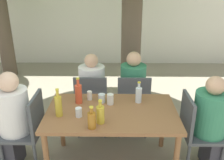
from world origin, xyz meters
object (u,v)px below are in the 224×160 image
object	(u,v)px
oil_cruet_4	(100,114)
person_seated_2	(93,94)
amber_bottle_0	(92,120)
water_bottle_1	(139,94)
person_seated_0	(8,126)
person_seated_1	(216,129)
drinking_glass_2	(110,99)
patio_chair_0	(29,127)
dining_table_front	(112,117)
soda_bottle_3	(79,93)
drinking_glass_0	(102,98)
person_seated_3	(132,93)
patio_chair_3	(133,101)
drinking_glass_1	(90,95)
patio_chair_2	(92,101)
drinking_glass_3	(79,112)
oil_cruet_2	(58,105)
patio_chair_1	(195,128)

from	to	relation	value
oil_cruet_4	person_seated_2	bearing A→B (deg)	98.93
amber_bottle_0	water_bottle_1	world-z (taller)	water_bottle_1
person_seated_0	person_seated_1	size ratio (longest dim) A/B	1.03
person_seated_2	drinking_glass_2	distance (m)	0.85
patio_chair_0	amber_bottle_0	world-z (taller)	amber_bottle_0
dining_table_front	soda_bottle_3	distance (m)	0.48
amber_bottle_0	drinking_glass_0	distance (m)	0.56
person_seated_2	person_seated_3	world-z (taller)	person_seated_3
patio_chair_3	drinking_glass_1	bearing A→B (deg)	35.10
person_seated_0	water_bottle_1	xyz separation A→B (m)	(1.52, 0.22, 0.31)
person_seated_1	person_seated_3	distance (m)	1.28
oil_cruet_4	drinking_glass_1	world-z (taller)	oil_cruet_4
dining_table_front	patio_chair_2	bearing A→B (deg)	113.57
person_seated_0	amber_bottle_0	size ratio (longest dim) A/B	5.08
person_seated_2	drinking_glass_3	xyz separation A→B (m)	(-0.06, -1.04, 0.28)
amber_bottle_0	oil_cruet_2	distance (m)	0.44
soda_bottle_3	water_bottle_1	bearing A→B (deg)	2.27
patio_chair_2	person_seated_2	bearing A→B (deg)	-90.00
dining_table_front	drinking_glass_0	world-z (taller)	drinking_glass_0
soda_bottle_3	person_seated_1	bearing A→B (deg)	-6.72
drinking_glass_3	patio_chair_1	bearing A→B (deg)	5.65
patio_chair_0	person_seated_3	size ratio (longest dim) A/B	0.77
person_seated_3	drinking_glass_2	world-z (taller)	person_seated_3
person_seated_3	oil_cruet_4	world-z (taller)	person_seated_3
patio_chair_0	drinking_glass_2	bearing A→B (deg)	99.71
person_seated_0	drinking_glass_3	distance (m)	0.90
patio_chair_0	patio_chair_3	distance (m)	1.43
patio_chair_2	drinking_glass_2	distance (m)	0.65
patio_chair_1	drinking_glass_3	bearing A→B (deg)	95.65
person_seated_0	amber_bottle_0	bearing A→B (deg)	71.04
patio_chair_1	patio_chair_3	distance (m)	0.95
patio_chair_3	person_seated_1	size ratio (longest dim) A/B	0.79
soda_bottle_3	drinking_glass_2	world-z (taller)	soda_bottle_3
dining_table_front	drinking_glass_3	size ratio (longest dim) A/B	14.19
drinking_glass_1	water_bottle_1	bearing A→B (deg)	-5.62
person_seated_0	oil_cruet_4	size ratio (longest dim) A/B	4.68
patio_chair_0	drinking_glass_0	size ratio (longest dim) A/B	8.93
patio_chair_0	drinking_glass_2	distance (m)	1.00
patio_chair_3	drinking_glass_0	world-z (taller)	patio_chair_3
person_seated_0	patio_chair_1	bearing A→B (deg)	90.00
patio_chair_3	drinking_glass_0	size ratio (longest dim) A/B	8.93
person_seated_2	soda_bottle_3	distance (m)	0.81
patio_chair_2	soda_bottle_3	distance (m)	0.60
amber_bottle_0	water_bottle_1	distance (m)	0.76
drinking_glass_3	oil_cruet_2	bearing A→B (deg)	175.48
person_seated_2	person_seated_3	bearing A→B (deg)	179.85
patio_chair_0	patio_chair_3	size ratio (longest dim) A/B	1.00
patio_chair_0	drinking_glass_1	bearing A→B (deg)	111.57
patio_chair_3	drinking_glass_1	xyz separation A→B (m)	(-0.57, -0.40, 0.28)
oil_cruet_2	drinking_glass_1	world-z (taller)	oil_cruet_2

